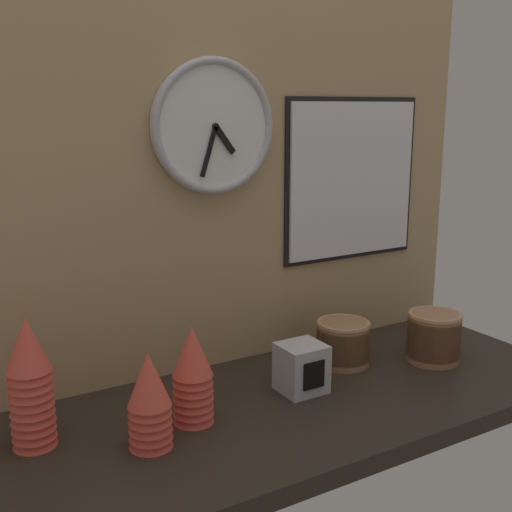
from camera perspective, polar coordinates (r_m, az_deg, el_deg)
name	(u,v)px	position (r cm, az deg, el deg)	size (l,w,h in cm)	color
ground_plane	(248,417)	(140.31, -0.73, -14.15)	(160.00, 56.00, 4.00)	black
wall_tiled_back	(189,151)	(148.56, -6.00, 9.27)	(160.00, 3.00, 105.00)	tan
cup_stack_left	(30,382)	(127.46, -19.43, -10.56)	(8.31, 8.31, 25.44)	#DB4C3D
cup_stack_center	(193,374)	(130.66, -5.64, -10.43)	(8.31, 8.31, 20.43)	#DB4C3D
cup_stack_center_left	(150,400)	(123.07, -9.45, -12.53)	(8.31, 8.31, 18.77)	#DB4C3D
bowl_stack_far_right	(434,336)	(167.34, 15.52, -6.86)	(13.35, 13.35, 12.47)	#996B47
bowl_stack_right	(343,342)	(161.08, 7.73, -7.56)	(13.35, 13.35, 11.00)	#996B47
wall_clock	(214,126)	(147.75, -3.77, 11.42)	(30.63, 2.70, 30.63)	white
menu_board	(352,180)	(172.23, 8.55, 6.73)	(42.21, 1.32, 42.52)	black
napkin_dispenser	(302,368)	(145.54, 4.07, -9.89)	(9.82, 9.62, 10.97)	#B7B7BC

